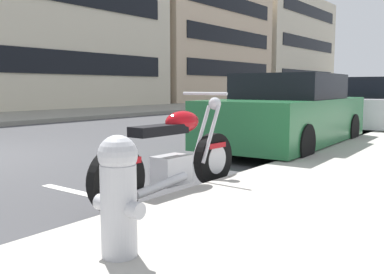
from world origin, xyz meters
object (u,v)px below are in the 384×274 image
Objects in this scene: parked_motorcycle at (173,157)px; fire_hydrant at (118,193)px; parked_car_near_corner at (288,114)px; car_opposite_curb at (266,96)px; crossing_truck at (370,90)px; parked_car_behind_motorcycle at (375,105)px.

parked_motorcycle is 2.86× the size of fire_hydrant.
fire_hydrant is (-5.74, -1.52, -0.13)m from parked_car_near_corner.
parked_car_near_corner is 16.29m from car_opposite_curb.
parked_motorcycle is 4.06m from parked_car_near_corner.
parked_motorcycle is 37.31m from crossing_truck.
parked_car_behind_motorcycle is (5.25, -0.20, 0.01)m from parked_car_near_corner.
parked_car_behind_motorcycle is at bearing 99.66° from crossing_truck.
parked_car_near_corner is at bearing 174.64° from parked_car_behind_motorcycle.
parked_car_behind_motorcycle is 11.06m from fire_hydrant.
crossing_truck reaches higher than parked_car_behind_motorcycle.
car_opposite_curb is (14.26, 7.87, 0.02)m from parked_car_near_corner.
fire_hydrant is (-20.00, -9.40, -0.15)m from car_opposite_curb.
parked_motorcycle is at bearing 178.84° from parked_car_behind_motorcycle.
parked_motorcycle reaches higher than fire_hydrant.
crossing_truck is 7.32× the size of fire_hydrant.
car_opposite_curb is at bearing 25.17° from fire_hydrant.
parked_motorcycle is 0.46× the size of car_opposite_curb.
crossing_truck is (32.49, 7.14, 0.22)m from parked_car_near_corner.
fire_hydrant is (-1.72, -0.99, 0.11)m from parked_motorcycle.
parked_car_behind_motorcycle is (9.27, 0.33, 0.24)m from parked_motorcycle.
crossing_truck is at bearing 173.54° from car_opposite_curb.
parked_car_behind_motorcycle is at bearing 4.15° from parked_motorcycle.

